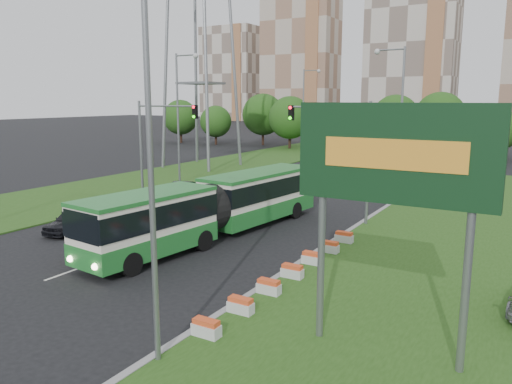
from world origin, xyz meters
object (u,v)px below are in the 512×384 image
Objects in this scene: billboard at (394,165)px; traffic_mast_left at (156,135)px; car_left_near at (73,221)px; articulated_bus at (214,207)px; pedestrian at (95,237)px; shopping_trolley at (72,255)px; car_left_far at (180,191)px; traffic_mast_median at (345,142)px.

traffic_mast_left is (-22.63, 15.00, -0.81)m from billboard.
billboard is 1.94× the size of car_left_near.
articulated_bus is at bearing 12.04° from car_left_near.
pedestrian is 3.25× the size of shopping_trolley.
articulated_bus is at bearing 54.63° from shopping_trolley.
traffic_mast_left reaches higher than articulated_bus.
car_left_near is at bearing -99.39° from car_left_far.
pedestrian reaches higher than car_left_near.
traffic_mast_median is 1.00× the size of traffic_mast_left.
billboard is at bearing -28.49° from articulated_bus.
pedestrian is at bearing -124.46° from traffic_mast_median.
billboard reaches higher than shopping_trolley.
traffic_mast_median is at bearing 3.77° from traffic_mast_left.
traffic_mast_left is at bearing 105.30° from shopping_trolley.
billboard is 1.00× the size of traffic_mast_median.
billboard reaches higher than car_left_near.
traffic_mast_left is 15.69m from shopping_trolley.
car_left_near is (1.55, -9.65, -4.65)m from traffic_mast_left.
car_left_near is at bearing 130.80° from shopping_trolley.
traffic_mast_left reaches higher than car_left_far.
traffic_mast_median is 16.40m from pedestrian.
pedestrian is (4.67, -2.37, 0.21)m from car_left_near.
traffic_mast_left is 10.82m from car_left_near.
billboard is 14.25× the size of shopping_trolley.
articulated_bus is at bearing -31.91° from traffic_mast_left.
traffic_mast_median is 15.13m from car_left_far.
traffic_mast_left is 14.25× the size of shopping_trolley.
traffic_mast_left reaches higher than pedestrian.
pedestrian reaches higher than car_left_far.
pedestrian is at bearing 78.27° from shopping_trolley.
pedestrian is at bearing -38.17° from car_left_near.
car_left_far is at bearing 17.14° from pedestrian.
billboard is 4.39× the size of pedestrian.
shopping_trolley is (-16.47, 1.50, -5.89)m from billboard.
traffic_mast_left is 1.94× the size of car_left_near.
traffic_mast_median is 4.39× the size of pedestrian.
articulated_bus is 12.06m from car_left_far.
traffic_mast_left reaches higher than car_left_near.
traffic_mast_left is 0.44× the size of articulated_bus.
traffic_mast_median is at bearing -16.56° from car_left_far.
traffic_mast_median is (-7.47, 16.00, -0.81)m from billboard.
billboard is at bearing -64.97° from traffic_mast_median.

